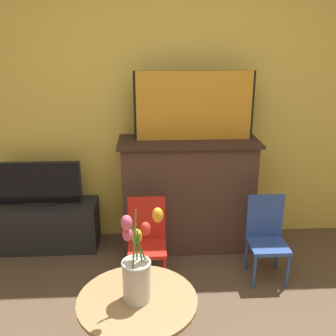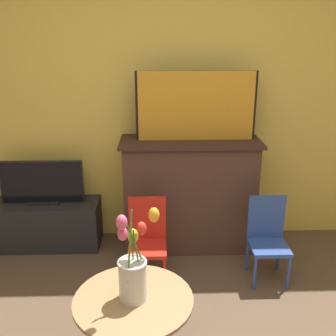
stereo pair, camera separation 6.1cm
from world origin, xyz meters
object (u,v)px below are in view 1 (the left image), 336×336
(painting, at_px, (194,106))
(chair_blue, at_px, (266,234))
(vase_tulips, at_px, (137,270))
(chair_red, at_px, (147,237))
(tv_monitor, at_px, (39,184))

(painting, relative_size, chair_blue, 1.51)
(vase_tulips, bearing_deg, chair_blue, 44.68)
(chair_red, height_order, chair_blue, same)
(vase_tulips, bearing_deg, tv_monitor, 120.31)
(tv_monitor, relative_size, chair_red, 1.10)
(painting, bearing_deg, chair_blue, -44.75)
(tv_monitor, bearing_deg, vase_tulips, -59.69)
(tv_monitor, distance_m, chair_blue, 1.93)
(chair_blue, relative_size, vase_tulips, 1.23)
(tv_monitor, relative_size, vase_tulips, 1.36)
(tv_monitor, xyz_separation_m, chair_blue, (1.84, -0.53, -0.25))
(painting, height_order, vase_tulips, painting)
(tv_monitor, distance_m, chair_red, 1.09)
(chair_red, bearing_deg, tv_monitor, 150.10)
(painting, relative_size, tv_monitor, 1.37)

